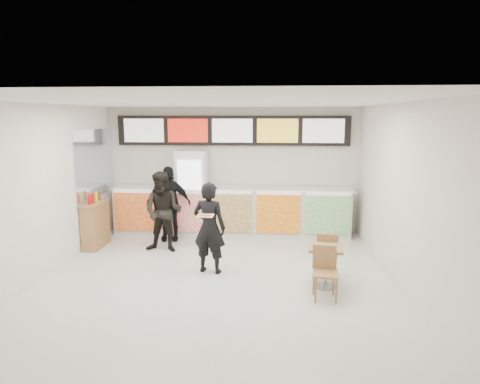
# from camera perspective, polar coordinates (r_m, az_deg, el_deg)

# --- Properties ---
(floor) EXTENTS (7.00, 7.00, 0.00)m
(floor) POSITION_cam_1_polar(r_m,az_deg,el_deg) (7.35, -3.46, -12.19)
(floor) COLOR beige
(floor) RESTS_ON ground
(ceiling) EXTENTS (7.00, 7.00, 0.00)m
(ceiling) POSITION_cam_1_polar(r_m,az_deg,el_deg) (6.81, -3.73, 11.88)
(ceiling) COLOR white
(ceiling) RESTS_ON wall_back
(wall_back) EXTENTS (6.00, 0.00, 6.00)m
(wall_back) POSITION_cam_1_polar(r_m,az_deg,el_deg) (10.36, -0.94, 2.95)
(wall_back) COLOR silver
(wall_back) RESTS_ON floor
(wall_left) EXTENTS (0.00, 7.00, 7.00)m
(wall_left) POSITION_cam_1_polar(r_m,az_deg,el_deg) (7.91, -25.65, -0.26)
(wall_left) COLOR silver
(wall_left) RESTS_ON floor
(wall_right) EXTENTS (0.00, 7.00, 7.00)m
(wall_right) POSITION_cam_1_polar(r_m,az_deg,el_deg) (7.16, 20.93, -0.92)
(wall_right) COLOR silver
(wall_right) RESTS_ON floor
(service_counter) EXTENTS (5.56, 0.77, 1.14)m
(service_counter) POSITION_cam_1_polar(r_m,az_deg,el_deg) (10.12, -1.14, -2.55)
(service_counter) COLOR silver
(service_counter) RESTS_ON floor
(menu_board) EXTENTS (5.50, 0.14, 0.70)m
(menu_board) POSITION_cam_1_polar(r_m,az_deg,el_deg) (10.20, -1.00, 8.19)
(menu_board) COLOR black
(menu_board) RESTS_ON wall_back
(drinks_fridge) EXTENTS (0.70, 0.67, 2.00)m
(drinks_fridge) POSITION_cam_1_polar(r_m,az_deg,el_deg) (10.18, -6.38, -0.08)
(drinks_fridge) COLOR white
(drinks_fridge) RESTS_ON floor
(mirror_panel) EXTENTS (0.01, 2.00, 1.50)m
(mirror_panel) POSITION_cam_1_polar(r_m,az_deg,el_deg) (10.05, -18.78, 3.63)
(mirror_panel) COLOR #B2B7BF
(mirror_panel) RESTS_ON wall_left
(customer_main) EXTENTS (0.68, 0.53, 1.65)m
(customer_main) POSITION_cam_1_polar(r_m,az_deg,el_deg) (7.66, -4.11, -4.77)
(customer_main) COLOR black
(customer_main) RESTS_ON floor
(customer_left) EXTENTS (0.87, 0.71, 1.68)m
(customer_left) POSITION_cam_1_polar(r_m,az_deg,el_deg) (8.95, -10.17, -2.64)
(customer_left) COLOR black
(customer_left) RESTS_ON floor
(customer_mid) EXTENTS (1.03, 0.53, 1.69)m
(customer_mid) POSITION_cam_1_polar(r_m,az_deg,el_deg) (9.77, -9.51, -1.52)
(customer_mid) COLOR black
(customer_mid) RESTS_ON floor
(pizza_slice) EXTENTS (0.36, 0.36, 0.02)m
(pizza_slice) POSITION_cam_1_polar(r_m,az_deg,el_deg) (7.15, -4.67, -3.11)
(pizza_slice) COLOR beige
(pizza_slice) RESTS_ON customer_main
(cafe_table) EXTENTS (0.61, 1.42, 0.81)m
(cafe_table) POSITION_cam_1_polar(r_m,az_deg,el_deg) (7.23, 11.36, -8.78)
(cafe_table) COLOR #A17349
(cafe_table) RESTS_ON floor
(condiment_ledge) EXTENTS (0.35, 0.87, 1.16)m
(condiment_ledge) POSITION_cam_1_polar(r_m,az_deg,el_deg) (9.70, -18.70, -4.10)
(condiment_ledge) COLOR #A17349
(condiment_ledge) RESTS_ON floor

